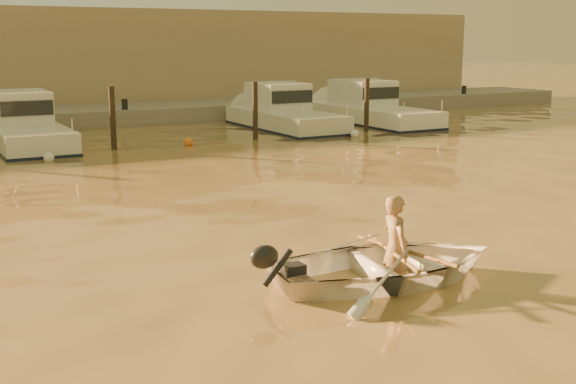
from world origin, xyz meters
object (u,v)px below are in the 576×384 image
moored_boat_2 (25,127)px  moored_boat_5 (371,108)px  dinghy (389,265)px  moored_boat_4 (285,113)px  waterfront_building (38,62)px  person (395,248)px

moored_boat_2 → moored_boat_5: same height
dinghy → moored_boat_5: moored_boat_5 is taller
moored_boat_5 → moored_boat_4: bearing=180.0°
moored_boat_4 → waterfront_building: size_ratio=0.15×
person → moored_boat_2: moored_boat_2 is taller
moored_boat_2 → dinghy: bearing=-82.3°
moored_boat_2 → moored_boat_5: (13.78, 0.00, 0.00)m
dinghy → person: size_ratio=2.22×
dinghy → moored_boat_4: moored_boat_4 is taller
moored_boat_2 → waterfront_building: waterfront_building is taller
dinghy → person: bearing=-90.0°
moored_boat_2 → waterfront_building: bearing=77.2°
person → moored_boat_4: (7.33, 16.71, 0.15)m
moored_boat_2 → moored_boat_4: (9.67, 0.00, 0.00)m
moored_boat_4 → moored_boat_5: 4.11m
dinghy → person: 0.26m
dinghy → waterfront_building: bearing=7.1°
dinghy → waterfront_building: (0.24, 27.70, 2.16)m
person → waterfront_building: (0.15, 27.71, 1.93)m
moored_boat_5 → waterfront_building: bearing=135.8°
moored_boat_2 → moored_boat_4: bearing=0.0°
person → moored_boat_4: moored_boat_4 is taller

